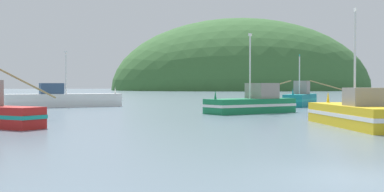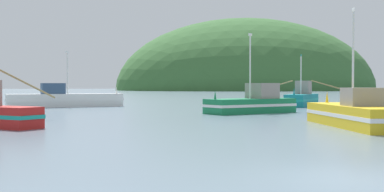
{
  "view_description": "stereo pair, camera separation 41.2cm",
  "coord_description": "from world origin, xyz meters",
  "views": [
    {
      "loc": [
        -7.72,
        -10.39,
        2.3
      ],
      "look_at": [
        4.95,
        28.06,
        1.4
      ],
      "focal_mm": 47.12,
      "sensor_mm": 36.0,
      "label": 1
    },
    {
      "loc": [
        -7.33,
        -10.51,
        2.3
      ],
      "look_at": [
        4.95,
        28.06,
        1.4
      ],
      "focal_mm": 47.12,
      "sensor_mm": 36.0,
      "label": 2
    }
  ],
  "objects": [
    {
      "name": "hill_mid_right",
      "position": [
        84.21,
        195.88,
        0.0
      ],
      "size": [
        116.83,
        93.47,
        63.11
      ],
      "primitive_type": "ellipsoid",
      "color": "#386633",
      "rests_on": "ground"
    },
    {
      "name": "fishing_boat_teal",
      "position": [
        20.33,
        37.38,
        0.86
      ],
      "size": [
        7.45,
        6.95,
        5.54
      ],
      "rotation": [
        0.0,
        0.0,
        3.96
      ],
      "color": "#147F84",
      "rests_on": "ground"
    },
    {
      "name": "fishing_boat_yellow",
      "position": [
        9.44,
        12.91,
        0.7
      ],
      "size": [
        4.42,
        9.67,
        6.54
      ],
      "rotation": [
        0.0,
        0.0,
        1.34
      ],
      "color": "gold",
      "rests_on": "ground"
    },
    {
      "name": "ground_plane",
      "position": [
        0.0,
        0.0,
        0.0
      ],
      "size": [
        600.0,
        600.0,
        0.0
      ],
      "primitive_type": "plane",
      "color": "slate"
    },
    {
      "name": "fishing_boat_green",
      "position": [
        9.79,
        26.99,
        0.8
      ],
      "size": [
        8.25,
        4.59,
        6.47
      ],
      "rotation": [
        0.0,
        0.0,
        3.42
      ],
      "color": "#197A47",
      "rests_on": "ground"
    },
    {
      "name": "fishing_boat_white",
      "position": [
        -4.1,
        42.77,
        0.81
      ],
      "size": [
        11.94,
        3.37,
        5.78
      ],
      "rotation": [
        0.0,
        0.0,
        0.13
      ],
      "color": "white",
      "rests_on": "ground"
    }
  ]
}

